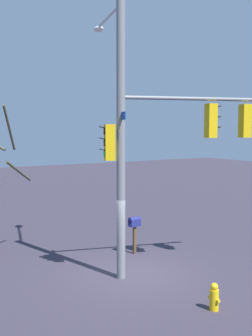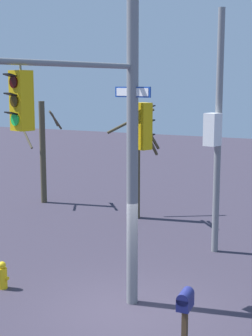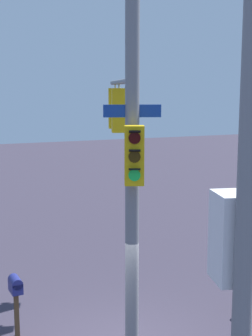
# 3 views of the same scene
# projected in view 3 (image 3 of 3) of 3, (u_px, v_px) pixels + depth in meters

# --- Properties ---
(main_signal_pole_assembly) EXTENTS (4.91, 5.94, 8.79)m
(main_signal_pole_assembly) POSITION_uv_depth(u_px,v_px,m) (120.00, 121.00, 10.16)
(main_signal_pole_assembly) COLOR slate
(main_signal_pole_assembly) RESTS_ON ground
(secondary_pole_assembly) EXTENTS (0.48, 0.72, 7.52)m
(secondary_pole_assembly) POSITION_uv_depth(u_px,v_px,m) (240.00, 254.00, 5.10)
(secondary_pole_assembly) COLOR slate
(secondary_pole_assembly) RESTS_ON ground
(fire_hydrant) EXTENTS (0.38, 0.24, 0.73)m
(fire_hydrant) POSITION_uv_depth(u_px,v_px,m) (248.00, 302.00, 11.95)
(fire_hydrant) COLOR yellow
(fire_hydrant) RESTS_ON ground
(mailbox) EXTENTS (0.27, 0.46, 1.41)m
(mailbox) POSITION_uv_depth(u_px,v_px,m) (16.00, 290.00, 10.82)
(mailbox) COLOR #4C3823
(mailbox) RESTS_ON ground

